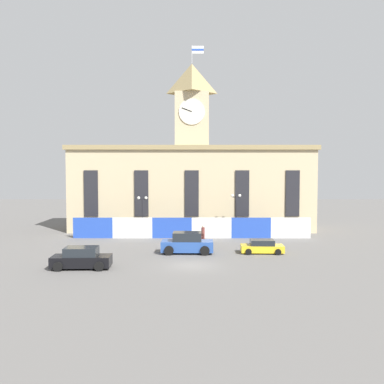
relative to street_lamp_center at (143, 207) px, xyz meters
The scene contains 9 objects.
ground_plane 17.43m from the street_lamp_center, 69.07° to the right, with size 160.00×160.00×0.00m, color #605E5B.
civic_building 9.32m from the street_lamp_center, 46.33° to the left, with size 32.98×8.61×25.02m.
banner_fence 6.68m from the street_lamp_center, 12.74° to the right, with size 28.58×0.12×2.48m.
street_lamp_center is the anchor object (origin of this frame).
street_lamp_far_left 11.55m from the street_lamp_center, ahead, with size 1.26×0.36×5.23m.
car_black_suv 17.50m from the street_lamp_center, 100.55° to the right, with size 4.95×2.47×1.80m.
car_yellow_coupe 17.03m from the street_lamp_center, 38.80° to the right, with size 4.26×2.23×1.35m.
car_blue_van 12.31m from the street_lamp_center, 61.98° to the right, with size 5.15×2.47×2.10m.
pedestrian 8.60m from the street_lamp_center, 25.80° to the right, with size 0.57×0.57×1.88m.
Camera 1 is at (0.03, -36.52, 8.37)m, focal length 40.00 mm.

